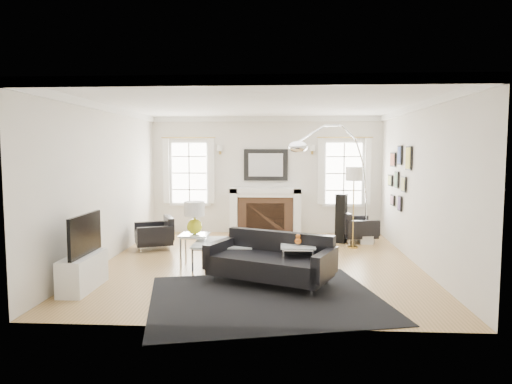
# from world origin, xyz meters

# --- Properties ---
(floor) EXTENTS (6.00, 6.00, 0.00)m
(floor) POSITION_xyz_m (0.00, 0.00, 0.00)
(floor) COLOR olive
(floor) RESTS_ON ground
(back_wall) EXTENTS (5.50, 0.04, 2.80)m
(back_wall) POSITION_xyz_m (0.00, 3.00, 1.40)
(back_wall) COLOR beige
(back_wall) RESTS_ON floor
(front_wall) EXTENTS (5.50, 0.04, 2.80)m
(front_wall) POSITION_xyz_m (0.00, -3.00, 1.40)
(front_wall) COLOR beige
(front_wall) RESTS_ON floor
(left_wall) EXTENTS (0.04, 6.00, 2.80)m
(left_wall) POSITION_xyz_m (-2.75, 0.00, 1.40)
(left_wall) COLOR beige
(left_wall) RESTS_ON floor
(right_wall) EXTENTS (0.04, 6.00, 2.80)m
(right_wall) POSITION_xyz_m (2.75, 0.00, 1.40)
(right_wall) COLOR beige
(right_wall) RESTS_ON floor
(ceiling) EXTENTS (5.50, 6.00, 0.02)m
(ceiling) POSITION_xyz_m (0.00, 0.00, 2.80)
(ceiling) COLOR white
(ceiling) RESTS_ON back_wall
(crown_molding) EXTENTS (5.50, 6.00, 0.12)m
(crown_molding) POSITION_xyz_m (0.00, 0.00, 2.74)
(crown_molding) COLOR white
(crown_molding) RESTS_ON back_wall
(fireplace) EXTENTS (1.70, 0.69, 1.11)m
(fireplace) POSITION_xyz_m (0.00, 2.79, 0.54)
(fireplace) COLOR white
(fireplace) RESTS_ON floor
(mantel_mirror) EXTENTS (1.05, 0.07, 0.75)m
(mantel_mirror) POSITION_xyz_m (0.00, 2.95, 1.65)
(mantel_mirror) COLOR black
(mantel_mirror) RESTS_ON back_wall
(window_left) EXTENTS (1.24, 0.15, 1.62)m
(window_left) POSITION_xyz_m (-1.85, 2.95, 1.46)
(window_left) COLOR white
(window_left) RESTS_ON back_wall
(window_right) EXTENTS (1.24, 0.15, 1.62)m
(window_right) POSITION_xyz_m (1.85, 2.95, 1.46)
(window_right) COLOR white
(window_right) RESTS_ON back_wall
(gallery_wall) EXTENTS (0.04, 1.73, 1.29)m
(gallery_wall) POSITION_xyz_m (2.72, 1.30, 1.53)
(gallery_wall) COLOR black
(gallery_wall) RESTS_ON right_wall
(tv_unit) EXTENTS (0.35, 1.00, 1.09)m
(tv_unit) POSITION_xyz_m (-2.44, -1.70, 0.33)
(tv_unit) COLOR white
(tv_unit) RESTS_ON floor
(area_rug) EXTENTS (3.55, 3.17, 0.01)m
(area_rug) POSITION_xyz_m (0.18, -1.97, 0.01)
(area_rug) COLOR black
(area_rug) RESTS_ON floor
(sofa) EXTENTS (2.03, 1.51, 0.61)m
(sofa) POSITION_xyz_m (0.25, -1.20, 0.33)
(sofa) COLOR black
(sofa) RESTS_ON floor
(armchair_left) EXTENTS (0.95, 1.00, 0.54)m
(armchair_left) POSITION_xyz_m (-2.15, 1.03, 0.30)
(armchair_left) COLOR black
(armchair_left) RESTS_ON floor
(armchair_right) EXTENTS (0.85, 0.92, 0.54)m
(armchair_right) POSITION_xyz_m (2.00, 2.04, 0.30)
(armchair_right) COLOR black
(armchair_right) RESTS_ON floor
(coffee_table) EXTENTS (1.00, 1.00, 0.45)m
(coffee_table) POSITION_xyz_m (-0.58, -0.36, 0.41)
(coffee_table) COLOR silver
(coffee_table) RESTS_ON floor
(side_table_left) EXTENTS (0.49, 0.49, 0.54)m
(side_table_left) POSITION_xyz_m (-1.12, -0.18, 0.43)
(side_table_left) COLOR silver
(side_table_left) RESTS_ON floor
(nesting_table) EXTENTS (0.52, 0.43, 0.57)m
(nesting_table) POSITION_xyz_m (0.64, -1.19, 0.45)
(nesting_table) COLOR silver
(nesting_table) RESTS_ON floor
(gourd_lamp) EXTENTS (0.35, 0.35, 0.57)m
(gourd_lamp) POSITION_xyz_m (-1.12, -0.18, 0.87)
(gourd_lamp) COLOR gold
(gourd_lamp) RESTS_ON side_table_left
(orange_vase) EXTENTS (0.10, 0.10, 0.16)m
(orange_vase) POSITION_xyz_m (0.64, -1.19, 0.66)
(orange_vase) COLOR orange
(orange_vase) RESTS_ON nesting_table
(arc_floor_lamp) EXTENTS (1.84, 1.70, 2.60)m
(arc_floor_lamp) POSITION_xyz_m (1.44, 1.26, 1.41)
(arc_floor_lamp) COLOR white
(arc_floor_lamp) RESTS_ON floor
(stick_floor_lamp) EXTENTS (0.34, 0.34, 1.66)m
(stick_floor_lamp) POSITION_xyz_m (1.85, 1.37, 1.44)
(stick_floor_lamp) COLOR #B6913F
(stick_floor_lamp) RESTS_ON floor
(speaker_tower) EXTENTS (0.28, 0.28, 1.06)m
(speaker_tower) POSITION_xyz_m (1.67, 1.89, 0.53)
(speaker_tower) COLOR black
(speaker_tower) RESTS_ON floor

